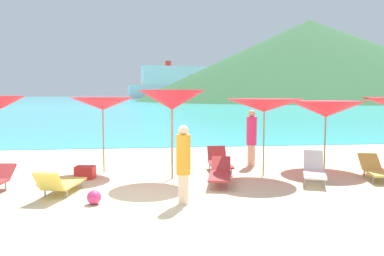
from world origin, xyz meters
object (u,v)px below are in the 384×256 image
object	(u,v)px
umbrella_5	(172,100)
lounge_chair_6	(375,169)
umbrella_4	(103,104)
lounge_chair_9	(220,173)
lounge_chair_4	(60,183)
beachgoer_0	(252,136)
cruise_ship	(181,84)
cooler_box	(85,172)
umbrella_7	(326,109)
beach_ball	(94,197)
lounge_chair_7	(314,170)
beachgoer_2	(183,162)
umbrella_6	(264,105)
lounge_chair_8	(219,161)

from	to	relation	value
umbrella_5	lounge_chair_6	xyz separation A→B (m)	(5.42, -0.66, -1.83)
umbrella_4	lounge_chair_9	xyz separation A→B (m)	(3.09, -1.88, -1.71)
lounge_chair_4	lounge_chair_9	xyz separation A→B (m)	(3.77, 0.57, 0.02)
umbrella_4	beachgoer_0	size ratio (longest dim) A/B	1.23
lounge_chair_9	umbrella_4	bearing A→B (deg)	161.91
cruise_ship	cooler_box	bearing A→B (deg)	-106.02
umbrella_7	cooler_box	bearing A→B (deg)	-174.80
beach_ball	lounge_chair_9	bearing A→B (deg)	25.77
lounge_chair_9	umbrella_5	bearing A→B (deg)	160.39
umbrella_4	lounge_chair_7	size ratio (longest dim) A/B	1.44
beachgoer_2	umbrella_4	bearing A→B (deg)	-164.75
umbrella_4	lounge_chair_9	size ratio (longest dim) A/B	1.33
beachgoer_0	umbrella_5	bearing A→B (deg)	-47.36
lounge_chair_7	lounge_chair_9	size ratio (longest dim) A/B	0.93
umbrella_6	cruise_ship	size ratio (longest dim) A/B	0.03
lounge_chair_4	lounge_chair_8	xyz separation A→B (m)	(4.06, 2.20, 0.01)
lounge_chair_6	beachgoer_0	bearing A→B (deg)	157.25
lounge_chair_7	lounge_chair_8	bearing A→B (deg)	163.24
umbrella_5	lounge_chair_4	distance (m)	3.46
lounge_chair_7	beachgoer_0	xyz separation A→B (m)	(-1.01, 2.32, 0.62)
lounge_chair_8	cooler_box	size ratio (longest dim) A/B	2.96
umbrella_7	lounge_chair_4	distance (m)	7.86
umbrella_7	umbrella_4	bearing A→B (deg)	178.30
lounge_chair_9	lounge_chair_7	bearing A→B (deg)	11.32
umbrella_6	lounge_chair_8	distance (m)	2.16
cooler_box	beachgoer_0	bearing A→B (deg)	22.86
cooler_box	lounge_chair_9	bearing A→B (deg)	-7.33
umbrella_5	lounge_chair_6	world-z (taller)	umbrella_5
beachgoer_0	cooler_box	distance (m)	5.13
umbrella_6	beachgoer_0	size ratio (longest dim) A/B	1.20
umbrella_5	umbrella_6	size ratio (longest dim) A/B	1.11
umbrella_6	lounge_chair_9	size ratio (longest dim) A/B	1.31
umbrella_7	lounge_chair_9	bearing A→B (deg)	-154.94
umbrella_5	lounge_chair_8	world-z (taller)	umbrella_5
umbrella_6	beachgoer_2	distance (m)	3.61
lounge_chair_4	lounge_chair_9	size ratio (longest dim) A/B	0.98
lounge_chair_4	beachgoer_2	size ratio (longest dim) A/B	0.98
beachgoer_2	beach_ball	xyz separation A→B (m)	(-1.83, 0.19, -0.73)
umbrella_5	lounge_chair_6	bearing A→B (deg)	-6.92
umbrella_6	umbrella_7	xyz separation A→B (m)	(2.22, 0.88, -0.14)
umbrella_4	beachgoer_2	world-z (taller)	umbrella_4
lounge_chair_4	lounge_chair_8	size ratio (longest dim) A/B	1.09
umbrella_7	beach_ball	distance (m)	7.40
beachgoer_0	cruise_ship	size ratio (longest dim) A/B	0.03
umbrella_5	lounge_chair_7	distance (m)	4.11
lounge_chair_8	lounge_chair_6	bearing A→B (deg)	-19.40
lounge_chair_6	beachgoer_2	bearing A→B (deg)	-147.90
umbrella_7	lounge_chair_9	distance (m)	4.26
lounge_chair_9	beachgoer_0	world-z (taller)	beachgoer_0
beachgoer_2	cooler_box	bearing A→B (deg)	-152.34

